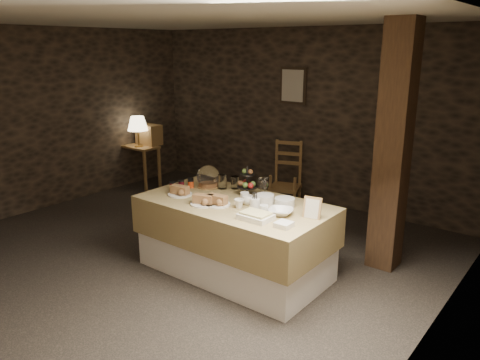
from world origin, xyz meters
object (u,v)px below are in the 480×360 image
Objects in this scene: chair at (288,175)px; timber_column at (393,149)px; wine_rack at (149,135)px; table_lamp at (138,124)px; buffet_table at (235,232)px; console_table at (140,153)px; fruit_stand at (247,183)px.

chair is 2.51m from timber_column.
table_lamp is at bearing -90.00° from wine_rack.
wine_rack is 0.16× the size of timber_column.
timber_column is at bearing 44.18° from buffet_table.
table_lamp is at bearing 175.80° from timber_column.
table_lamp is 0.69× the size of chair.
chair is at bearing 15.17° from wine_rack.
timber_column is at bearing -7.16° from wine_rack.
table_lamp reaches higher than console_table.
console_table is at bearing 179.55° from chair.
console_table is 4.54m from timber_column.
chair is 0.28× the size of timber_column.
timber_column reaches higher than chair.
wine_rack is (-3.24, 1.70, 0.42)m from buffet_table.
console_table is at bearing 135.00° from table_lamp.
buffet_table is 0.76× the size of timber_column.
fruit_stand is (3.18, -1.19, -0.17)m from table_lamp.
wine_rack reaches higher than chair.
table_lamp is 1.62× the size of fruit_stand.
table_lamp is 0.31m from wine_rack.
chair is at bearing 18.74° from console_table.
timber_column is at bearing -4.20° from table_lamp.
fruit_stand is (0.79, -2.07, 0.49)m from chair.
wine_rack is at bearing 175.98° from chair.
table_lamp is at bearing 159.54° from fruit_stand.
chair is (2.40, 0.65, -0.46)m from wine_rack.
buffet_table is 3.62m from console_table.
wine_rack reaches higher than console_table.
wine_rack is at bearing 155.99° from fruit_stand.
buffet_table is 1.85m from timber_column.
wine_rack is 0.57× the size of chair.
fruit_stand is at bearing -24.01° from wine_rack.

